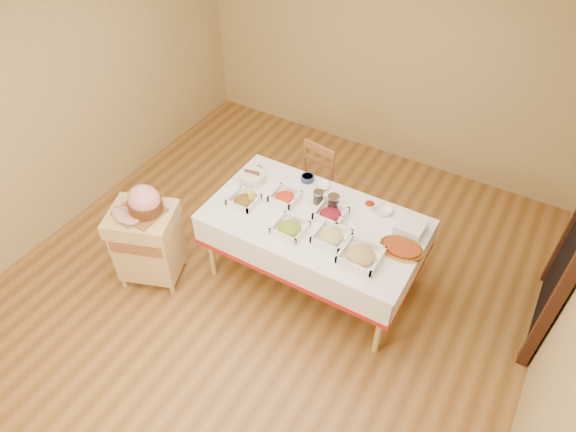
{
  "coord_description": "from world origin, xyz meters",
  "views": [
    {
      "loc": [
        1.68,
        -2.49,
        3.71
      ],
      "look_at": [
        0.1,
        0.2,
        0.77
      ],
      "focal_mm": 32.0,
      "sensor_mm": 36.0,
      "label": 1
    }
  ],
  "objects_px": {
    "preserve_jar_right": "(333,203)",
    "bread_basket": "(252,177)",
    "mustard_bottle": "(251,196)",
    "plate_stack": "(410,227)",
    "butcher_cart": "(147,241)",
    "brass_platter": "(401,248)",
    "ham_on_board": "(144,202)",
    "preserve_jar_left": "(318,198)",
    "dining_table": "(314,232)",
    "dining_chair": "(310,186)"
  },
  "relations": [
    {
      "from": "dining_table",
      "to": "preserve_jar_right",
      "type": "bearing_deg",
      "value": 70.19
    },
    {
      "from": "dining_chair",
      "to": "mustard_bottle",
      "type": "height_order",
      "value": "mustard_bottle"
    },
    {
      "from": "dining_table",
      "to": "plate_stack",
      "type": "bearing_deg",
      "value": 19.17
    },
    {
      "from": "preserve_jar_left",
      "to": "preserve_jar_right",
      "type": "xyz_separation_m",
      "value": [
        0.14,
        0.0,
        0.01
      ]
    },
    {
      "from": "preserve_jar_right",
      "to": "mustard_bottle",
      "type": "bearing_deg",
      "value": -154.98
    },
    {
      "from": "butcher_cart",
      "to": "plate_stack",
      "type": "height_order",
      "value": "plate_stack"
    },
    {
      "from": "brass_platter",
      "to": "ham_on_board",
      "type": "bearing_deg",
      "value": -160.72
    },
    {
      "from": "dining_table",
      "to": "bread_basket",
      "type": "bearing_deg",
      "value": 168.17
    },
    {
      "from": "dining_chair",
      "to": "preserve_jar_left",
      "type": "distance_m",
      "value": 0.71
    },
    {
      "from": "dining_table",
      "to": "plate_stack",
      "type": "height_order",
      "value": "plate_stack"
    },
    {
      "from": "mustard_bottle",
      "to": "plate_stack",
      "type": "relative_size",
      "value": 0.7
    },
    {
      "from": "plate_stack",
      "to": "brass_platter",
      "type": "relative_size",
      "value": 0.64
    },
    {
      "from": "butcher_cart",
      "to": "dining_chair",
      "type": "xyz_separation_m",
      "value": [
        0.87,
        1.4,
        0.0
      ]
    },
    {
      "from": "butcher_cart",
      "to": "dining_chair",
      "type": "relative_size",
      "value": 0.91
    },
    {
      "from": "dining_chair",
      "to": "preserve_jar_right",
      "type": "bearing_deg",
      "value": -45.51
    },
    {
      "from": "butcher_cart",
      "to": "plate_stack",
      "type": "distance_m",
      "value": 2.27
    },
    {
      "from": "preserve_jar_left",
      "to": "plate_stack",
      "type": "xyz_separation_m",
      "value": [
        0.81,
        0.06,
        -0.01
      ]
    },
    {
      "from": "ham_on_board",
      "to": "preserve_jar_right",
      "type": "xyz_separation_m",
      "value": [
        1.32,
        0.87,
        -0.07
      ]
    },
    {
      "from": "preserve_jar_left",
      "to": "butcher_cart",
      "type": "bearing_deg",
      "value": -143.45
    },
    {
      "from": "ham_on_board",
      "to": "bread_basket",
      "type": "bearing_deg",
      "value": 57.75
    },
    {
      "from": "butcher_cart",
      "to": "mustard_bottle",
      "type": "xyz_separation_m",
      "value": [
        0.72,
        0.61,
        0.39
      ]
    },
    {
      "from": "dining_chair",
      "to": "plate_stack",
      "type": "distance_m",
      "value": 1.28
    },
    {
      "from": "plate_stack",
      "to": "dining_chair",
      "type": "bearing_deg",
      "value": 159.42
    },
    {
      "from": "butcher_cart",
      "to": "bread_basket",
      "type": "bearing_deg",
      "value": 56.78
    },
    {
      "from": "preserve_jar_right",
      "to": "brass_platter",
      "type": "xyz_separation_m",
      "value": [
        0.69,
        -0.17,
        -0.04
      ]
    },
    {
      "from": "dining_chair",
      "to": "mustard_bottle",
      "type": "bearing_deg",
      "value": -101.11
    },
    {
      "from": "plate_stack",
      "to": "brass_platter",
      "type": "height_order",
      "value": "plate_stack"
    },
    {
      "from": "bread_basket",
      "to": "brass_platter",
      "type": "distance_m",
      "value": 1.49
    },
    {
      "from": "mustard_bottle",
      "to": "bread_basket",
      "type": "xyz_separation_m",
      "value": [
        -0.16,
        0.25,
        -0.03
      ]
    },
    {
      "from": "bread_basket",
      "to": "brass_platter",
      "type": "height_order",
      "value": "bread_basket"
    },
    {
      "from": "preserve_jar_right",
      "to": "bread_basket",
      "type": "xyz_separation_m",
      "value": [
        -0.8,
        -0.04,
        -0.02
      ]
    },
    {
      "from": "ham_on_board",
      "to": "mustard_bottle",
      "type": "bearing_deg",
      "value": 40.18
    },
    {
      "from": "dining_table",
      "to": "mustard_bottle",
      "type": "relative_size",
      "value": 11.6
    },
    {
      "from": "preserve_jar_left",
      "to": "brass_platter",
      "type": "xyz_separation_m",
      "value": [
        0.83,
        -0.17,
        -0.03
      ]
    },
    {
      "from": "dining_chair",
      "to": "ham_on_board",
      "type": "relative_size",
      "value": 2.14
    },
    {
      "from": "mustard_bottle",
      "to": "plate_stack",
      "type": "xyz_separation_m",
      "value": [
        1.31,
        0.36,
        -0.02
      ]
    },
    {
      "from": "ham_on_board",
      "to": "plate_stack",
      "type": "xyz_separation_m",
      "value": [
        1.98,
        0.93,
        -0.09
      ]
    },
    {
      "from": "ham_on_board",
      "to": "dining_chair",
      "type": "bearing_deg",
      "value": 58.55
    },
    {
      "from": "butcher_cart",
      "to": "preserve_jar_left",
      "type": "relative_size",
      "value": 6.52
    },
    {
      "from": "preserve_jar_right",
      "to": "preserve_jar_left",
      "type": "bearing_deg",
      "value": -179.26
    },
    {
      "from": "brass_platter",
      "to": "preserve_jar_left",
      "type": "bearing_deg",
      "value": 168.46
    },
    {
      "from": "dining_table",
      "to": "mustard_bottle",
      "type": "distance_m",
      "value": 0.62
    },
    {
      "from": "dining_chair",
      "to": "brass_platter",
      "type": "bearing_deg",
      "value": -29.57
    },
    {
      "from": "preserve_jar_right",
      "to": "bread_basket",
      "type": "height_order",
      "value": "preserve_jar_right"
    },
    {
      "from": "butcher_cart",
      "to": "mustard_bottle",
      "type": "distance_m",
      "value": 1.02
    },
    {
      "from": "dining_table",
      "to": "butcher_cart",
      "type": "distance_m",
      "value": 1.48
    },
    {
      "from": "ham_on_board",
      "to": "preserve_jar_right",
      "type": "relative_size",
      "value": 3.04
    },
    {
      "from": "dining_table",
      "to": "bread_basket",
      "type": "xyz_separation_m",
      "value": [
        -0.73,
        0.15,
        0.21
      ]
    },
    {
      "from": "ham_on_board",
      "to": "preserve_jar_left",
      "type": "relative_size",
      "value": 3.36
    },
    {
      "from": "bread_basket",
      "to": "brass_platter",
      "type": "bearing_deg",
      "value": -4.9
    }
  ]
}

